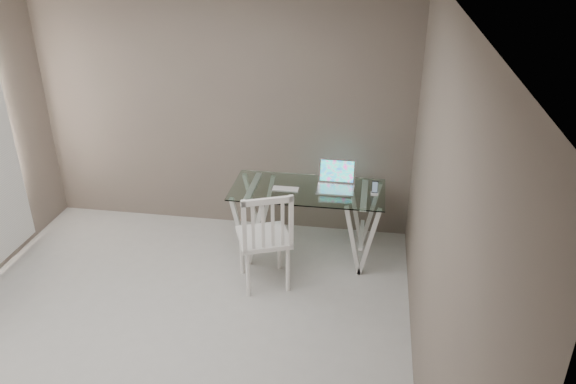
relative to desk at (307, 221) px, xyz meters
name	(u,v)px	position (x,y,z in m)	size (l,w,h in m)	color
room	(124,156)	(-1.04, -1.66, 1.33)	(4.50, 4.52, 2.71)	#AEABA6
desk	(307,221)	(0.00, 0.00, 0.00)	(1.50, 0.70, 0.75)	silver
chair	(265,236)	(-0.31, -0.63, 0.17)	(0.60, 0.60, 1.01)	white
laptop	(336,182)	(0.27, 0.09, 0.42)	(0.36, 0.34, 0.25)	#B8B8BD
keyboard	(285,189)	(-0.22, -0.04, 0.37)	(0.27, 0.12, 0.01)	silver
mouse	(286,198)	(-0.17, -0.24, 0.38)	(0.10, 0.06, 0.03)	white
phone_dock	(375,191)	(0.65, -0.01, 0.40)	(0.07, 0.07, 0.13)	white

